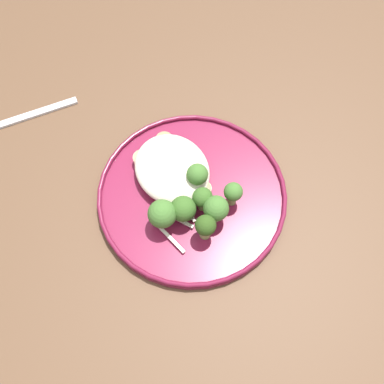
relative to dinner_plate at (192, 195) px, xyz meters
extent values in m
plane|color=#665B51|center=(0.04, 0.05, -0.75)|extent=(6.00, 6.00, 0.00)
cube|color=brown|center=(0.04, 0.05, -0.03)|extent=(1.40, 1.00, 0.04)
cube|color=#4B3422|center=(-0.60, 0.49, -0.40)|extent=(0.06, 0.06, 0.70)
cylinder|color=maroon|center=(0.00, 0.00, 0.00)|extent=(0.29, 0.29, 0.01)
torus|color=maroon|center=(0.00, 0.00, 0.01)|extent=(0.29, 0.29, 0.01)
ellipsoid|color=beige|center=(-0.05, -0.01, 0.02)|extent=(0.13, 0.11, 0.03)
cylinder|color=beige|center=(-0.08, 0.00, 0.01)|extent=(0.03, 0.03, 0.01)
cylinder|color=#988766|center=(-0.08, 0.00, 0.02)|extent=(0.02, 0.02, 0.00)
cylinder|color=beige|center=(-0.09, -0.04, 0.01)|extent=(0.03, 0.03, 0.01)
cylinder|color=#988766|center=(-0.09, -0.04, 0.02)|extent=(0.03, 0.03, 0.00)
cylinder|color=#E5C689|center=(-0.10, 0.01, 0.01)|extent=(0.03, 0.03, 0.01)
cylinder|color=#958159|center=(-0.10, 0.01, 0.02)|extent=(0.02, 0.02, 0.00)
cylinder|color=#E5C689|center=(-0.04, 0.00, 0.01)|extent=(0.03, 0.03, 0.01)
cylinder|color=#958159|center=(-0.04, 0.00, 0.02)|extent=(0.03, 0.03, 0.00)
cylinder|color=#DBB77A|center=(-0.01, -0.01, 0.01)|extent=(0.02, 0.02, 0.01)
cylinder|color=#8E774F|center=(-0.01, -0.01, 0.02)|extent=(0.02, 0.02, 0.00)
cylinder|color=#DBB77A|center=(-0.03, -0.01, 0.01)|extent=(0.03, 0.03, 0.01)
cylinder|color=#8E774F|center=(-0.03, -0.01, 0.02)|extent=(0.03, 0.03, 0.00)
cylinder|color=beige|center=(0.01, 0.02, 0.01)|extent=(0.03, 0.03, 0.01)
cylinder|color=#988766|center=(0.01, 0.02, 0.02)|extent=(0.02, 0.02, 0.00)
cylinder|color=#89A356|center=(0.03, 0.00, 0.01)|extent=(0.01, 0.01, 0.02)
sphere|color=#386023|center=(0.03, 0.00, 0.04)|extent=(0.03, 0.03, 0.03)
cylinder|color=#7A994C|center=(0.05, 0.04, 0.01)|extent=(0.02, 0.02, 0.02)
sphere|color=#42702D|center=(0.05, 0.04, 0.04)|extent=(0.03, 0.03, 0.03)
cylinder|color=#89A356|center=(0.07, -0.02, 0.01)|extent=(0.02, 0.02, 0.03)
sphere|color=#2D4C19|center=(0.07, -0.02, 0.04)|extent=(0.03, 0.03, 0.03)
cylinder|color=#7A994C|center=(0.03, -0.03, 0.01)|extent=(0.02, 0.02, 0.02)
sphere|color=#386023|center=(0.03, -0.03, 0.03)|extent=(0.04, 0.04, 0.04)
cylinder|color=#89A356|center=(0.02, -0.06, 0.01)|extent=(0.01, 0.01, 0.02)
sphere|color=#42702D|center=(0.02, -0.06, 0.04)|extent=(0.04, 0.04, 0.04)
cylinder|color=#89A356|center=(-0.01, 0.01, 0.01)|extent=(0.01, 0.01, 0.02)
sphere|color=#42702D|center=(-0.01, 0.01, 0.04)|extent=(0.03, 0.03, 0.03)
cylinder|color=#89A356|center=(0.05, 0.01, 0.01)|extent=(0.02, 0.02, 0.02)
sphere|color=#42702D|center=(0.05, 0.01, 0.04)|extent=(0.04, 0.04, 0.04)
cube|color=silver|center=(0.02, -0.02, 0.01)|extent=(0.04, 0.01, 0.00)
cube|color=silver|center=(0.02, -0.04, 0.01)|extent=(0.05, 0.03, 0.00)
cube|color=silver|center=(0.05, -0.06, 0.01)|extent=(0.05, 0.02, 0.00)
cube|color=silver|center=(-0.27, -0.15, -0.01)|extent=(0.03, 0.15, 0.00)
camera|label=1|loc=(0.27, -0.16, 0.65)|focal=43.74mm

